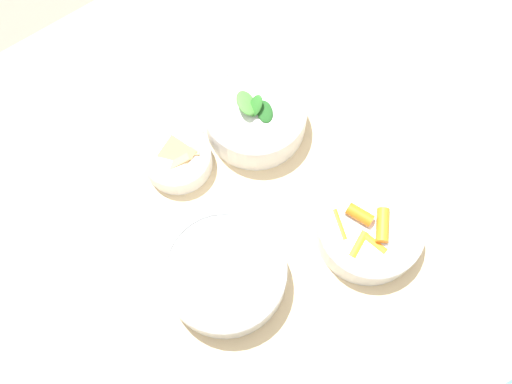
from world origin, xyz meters
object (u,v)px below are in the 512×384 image
at_px(bowl_greens, 255,115).
at_px(bowl_beans_hotdog, 225,274).
at_px(bowl_cookies, 177,158).
at_px(bowl_carrots, 369,230).

xyz_separation_m(bowl_greens, bowl_beans_hotdog, (0.20, 0.20, -0.00)).
height_order(bowl_beans_hotdog, bowl_cookies, bowl_beans_hotdog).
relative_size(bowl_carrots, bowl_cookies, 1.42).
height_order(bowl_greens, bowl_cookies, bowl_greens).
bearing_deg(bowl_cookies, bowl_greens, 174.16).
bearing_deg(bowl_cookies, bowl_carrots, 122.26).
relative_size(bowl_carrots, bowl_beans_hotdog, 0.88).
relative_size(bowl_greens, bowl_cookies, 1.49).
xyz_separation_m(bowl_greens, bowl_cookies, (0.15, -0.02, -0.01)).
bearing_deg(bowl_beans_hotdog, bowl_cookies, -102.58).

